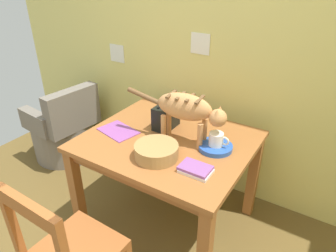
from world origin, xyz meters
name	(u,v)px	position (x,y,z in m)	size (l,w,h in m)	color
wall_rear	(220,44)	(0.00, 1.81, 1.25)	(4.39, 0.11, 2.50)	#E3D673
dining_table	(168,150)	(-0.04, 1.13, 0.65)	(1.11, 0.94, 0.75)	#9E5E2F
cat	(188,109)	(0.08, 1.17, 0.98)	(0.69, 0.18, 0.34)	tan
saucer_bowl	(215,147)	(0.28, 1.19, 0.76)	(0.22, 0.22, 0.03)	blue
coffee_mug	(217,139)	(0.28, 1.19, 0.82)	(0.13, 0.09, 0.09)	white
magazine	(118,131)	(-0.40, 1.04, 0.75)	(0.27, 0.19, 0.01)	#924B9D
book_stack	(196,169)	(0.29, 0.90, 0.76)	(0.19, 0.13, 0.04)	silver
wicker_basket	(156,151)	(0.01, 0.91, 0.79)	(0.27, 0.27, 0.09)	#A77E48
toaster	(166,117)	(-0.14, 1.27, 0.83)	(0.12, 0.20, 0.18)	black
wicker_armchair	(65,132)	(-1.42, 1.36, 0.27)	(0.63, 0.64, 0.78)	slate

